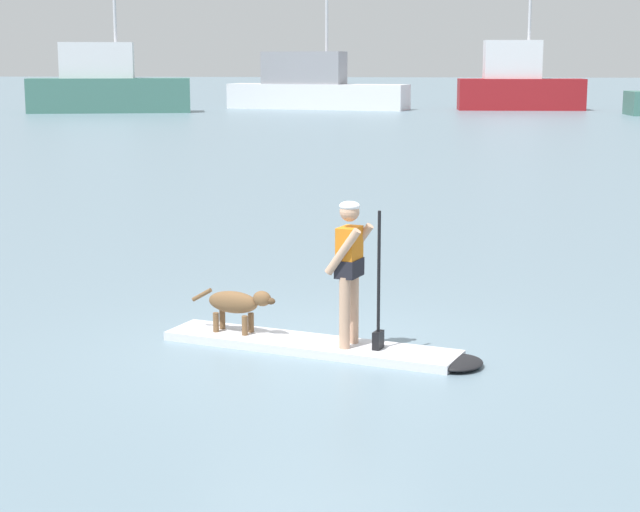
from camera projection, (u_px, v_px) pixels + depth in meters
name	position (u px, v px, depth m)	size (l,w,h in m)	color
ground_plane	(310.00, 349.00, 11.98)	(400.00, 400.00, 0.00)	slate
paddleboard	(328.00, 347.00, 11.88)	(3.78, 1.75, 0.10)	silver
person_paddler	(351.00, 263.00, 11.59)	(0.67, 0.57, 1.63)	tan
dog	(237.00, 303.00, 12.28)	(1.07, 0.42, 0.53)	brown
moored_boat_far_starboard	(107.00, 86.00, 66.55)	(10.49, 5.15, 9.90)	#3F7266
moored_boat_starboard	(314.00, 87.00, 71.16)	(12.63, 5.26, 12.54)	white
moored_boat_center	(518.00, 84.00, 69.82)	(8.42, 2.93, 13.05)	maroon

